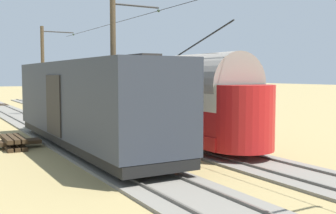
{
  "coord_description": "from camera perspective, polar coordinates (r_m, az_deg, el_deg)",
  "views": [
    {
      "loc": [
        8.27,
        17.57,
        3.37
      ],
      "look_at": [
        -1.76,
        0.07,
        1.8
      ],
      "focal_mm": 44.4,
      "sensor_mm": 36.0,
      "label": 1
    }
  ],
  "objects": [
    {
      "name": "track_streetcar_siding",
      "position": [
        21.01,
        0.68,
        -4.62
      ],
      "size": [
        2.8,
        80.0,
        0.18
      ],
      "color": "slate",
      "rests_on": "ground"
    },
    {
      "name": "track_end_bumper",
      "position": [
        27.18,
        -16.86,
        -2.01
      ],
      "size": [
        1.8,
        0.6,
        0.8
      ],
      "primitive_type": "cube",
      "color": "#B2A519",
      "rests_on": "ground"
    },
    {
      "name": "overhead_wire_run",
      "position": [
        22.88,
        -2.29,
        12.87
      ],
      "size": [
        2.59,
        33.77,
        0.18
      ],
      "color": "black",
      "rests_on": "ground"
    },
    {
      "name": "catenary_pole_mid_near",
      "position": [
        20.97,
        -7.34,
        5.57
      ],
      "size": [
        2.8,
        0.28,
        7.26
      ],
      "color": "#4C3D28",
      "rests_on": "ground"
    },
    {
      "name": "spare_tie_stack",
      "position": [
        20.35,
        -20.49,
        -4.59
      ],
      "size": [
        2.4,
        2.4,
        0.54
      ],
      "color": "#382819",
      "rests_on": "ground"
    },
    {
      "name": "ground_plane",
      "position": [
        19.71,
        -4.55,
        -5.4
      ],
      "size": [
        220.0,
        220.0,
        0.0
      ],
      "primitive_type": "plane",
      "color": "#9E8956"
    },
    {
      "name": "vintage_streetcar",
      "position": [
        22.18,
        -1.43,
        1.57
      ],
      "size": [
        2.65,
        16.4,
        5.39
      ],
      "color": "red",
      "rests_on": "ground"
    },
    {
      "name": "boxcar_adjacent",
      "position": [
        18.8,
        -11.11,
        0.7
      ],
      "size": [
        2.96,
        14.01,
        3.85
      ],
      "color": "#2D333D",
      "rests_on": "ground"
    },
    {
      "name": "track_adjacent_siding",
      "position": [
        19.15,
        -11.11,
        -5.6
      ],
      "size": [
        2.8,
        80.0,
        0.18
      ],
      "color": "slate",
      "rests_on": "ground"
    },
    {
      "name": "catenary_pole_foreground",
      "position": [
        35.19,
        -16.69,
        4.95
      ],
      "size": [
        2.8,
        0.28,
        7.26
      ],
      "color": "#4C3D28",
      "rests_on": "ground"
    }
  ]
}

